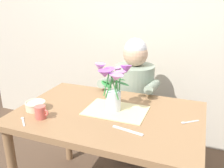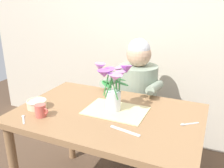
% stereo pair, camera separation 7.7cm
% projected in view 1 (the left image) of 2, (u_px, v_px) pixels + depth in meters
% --- Properties ---
extents(wood_panel_backdrop, '(4.00, 0.10, 2.50)m').
position_uv_depth(wood_panel_backdrop, '(148.00, 20.00, 2.33)').
color(wood_panel_backdrop, beige).
rests_on(wood_panel_backdrop, ground_plane).
extents(dining_table, '(1.20, 0.80, 0.74)m').
position_uv_depth(dining_table, '(108.00, 125.00, 1.61)').
color(dining_table, olive).
rests_on(dining_table, ground_plane).
extents(seated_person, '(0.45, 0.47, 1.14)m').
position_uv_depth(seated_person, '(134.00, 102.00, 2.18)').
color(seated_person, '#4C4C56').
rests_on(seated_person, ground_plane).
extents(striped_placemat, '(0.40, 0.28, 0.00)m').
position_uv_depth(striped_placemat, '(116.00, 110.00, 1.59)').
color(striped_placemat, beige).
rests_on(striped_placemat, dining_table).
extents(flower_vase, '(0.24, 0.28, 0.32)m').
position_uv_depth(flower_vase, '(114.00, 85.00, 1.53)').
color(flower_vase, silver).
rests_on(flower_vase, dining_table).
extents(ceramic_bowl, '(0.14, 0.14, 0.06)m').
position_uv_depth(ceramic_bowl, '(36.00, 105.00, 1.60)').
color(ceramic_bowl, beige).
rests_on(ceramic_bowl, dining_table).
extents(dinner_knife, '(0.19, 0.05, 0.00)m').
position_uv_depth(dinner_knife, '(128.00, 130.00, 1.35)').
color(dinner_knife, silver).
rests_on(dinner_knife, dining_table).
extents(ceramic_mug, '(0.09, 0.07, 0.08)m').
position_uv_depth(ceramic_mug, '(41.00, 112.00, 1.48)').
color(ceramic_mug, '#CC564C').
rests_on(ceramic_mug, dining_table).
extents(spoon_0, '(0.10, 0.08, 0.01)m').
position_uv_depth(spoon_0, '(187.00, 122.00, 1.44)').
color(spoon_0, silver).
rests_on(spoon_0, dining_table).
extents(spoon_1, '(0.10, 0.09, 0.01)m').
position_uv_depth(spoon_1, '(23.00, 120.00, 1.46)').
color(spoon_1, silver).
rests_on(spoon_1, dining_table).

